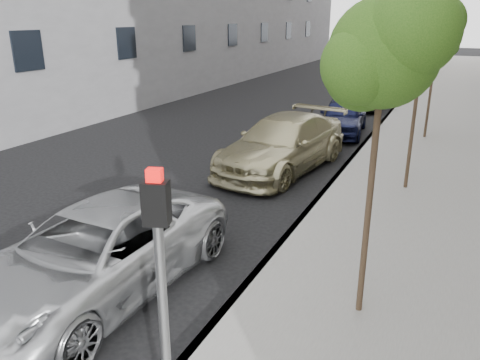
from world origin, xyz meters
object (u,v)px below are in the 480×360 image
Objects in this scene: tree_mid at (426,33)px; suv at (283,144)px; sedan_blue at (343,116)px; sedan_rear at (379,85)px; tree_near at (386,53)px; signal_pole at (162,290)px; tree_far at (436,53)px; sedan_black at (370,96)px; minivan at (96,253)px.

tree_mid is 0.86× the size of suv.
tree_mid is at bearing -68.36° from sedan_blue.
sedan_rear is at bearing 97.72° from suv.
tree_mid is at bearing 90.00° from tree_near.
tree_near is 4.35m from signal_pole.
tree_far is 0.92× the size of sedan_blue.
tree_far is (-0.00, 6.50, -0.92)m from tree_mid.
tree_near is at bearing -51.90° from suv.
tree_mid reaches higher than tree_near.
signal_pole is at bearing -91.10° from sedan_rear.
tree_near reaches higher than sedan_black.
sedan_rear is at bearing 85.27° from sedan_blue.
signal_pole is 22.75m from sedan_black.
tree_far reaches higher than sedan_black.
tree_mid is 13.50m from sedan_black.
sedan_blue is (-3.33, -0.26, -2.66)m from tree_far.
tree_far is 0.72× the size of minivan.
tree_mid reaches higher than suv.
tree_far is 0.97× the size of sedan_black.
tree_near reaches higher than tree_far.
signal_pole reaches higher than suv.
signal_pole is 0.75× the size of sedan_blue.
signal_pole is 4.11m from minivan.
sedan_blue is 6.32m from sedan_black.
minivan is at bearing -97.63° from sedan_rear.
tree_far reaches higher than sedan_blue.
signal_pole is (-1.40, -10.06, -2.13)m from tree_mid.
suv is 12.09m from sedan_black.
signal_pole is at bearing -89.67° from sedan_blue.
sedan_black is at bearing -91.92° from sedan_rear.
sedan_blue is 1.00× the size of sedan_rear.
minivan is 1.35× the size of sedan_black.
tree_far is 1.22× the size of signal_pole.
sedan_black reaches higher than sedan_rear.
tree_near is at bearing -90.00° from tree_mid.
minivan is at bearing -84.94° from suv.
signal_pole is at bearing -34.35° from minivan.
sedan_blue is at bearing -175.55° from tree_far.
signal_pole is at bearing -111.43° from tree_near.
suv is (-3.94, 0.49, -3.48)m from tree_mid.
signal_pole is at bearing -97.91° from tree_mid.
signal_pole is 0.56× the size of suv.
minivan is at bearing -107.41° from tree_far.
sedan_black is (0.00, 6.32, -0.06)m from sedan_blue.
tree_far reaches higher than suv.
tree_mid is at bearing -90.00° from tree_far.
sedan_blue reaches higher than sedan_rear.
tree_near is 6.50m from tree_mid.
sedan_rear is at bearing 101.85° from tree_mid.
tree_mid reaches higher than sedan_black.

